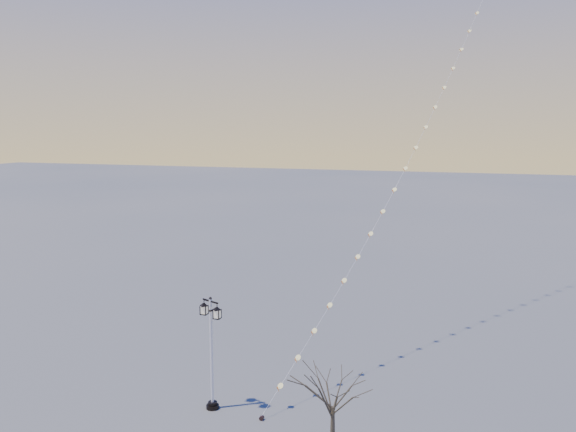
% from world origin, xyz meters
% --- Properties ---
extents(ground, '(300.00, 300.00, 0.00)m').
position_xyz_m(ground, '(0.00, 0.00, 0.00)').
color(ground, '#595C5A').
rests_on(ground, ground).
extents(street_lamp, '(1.26, 0.80, 5.24)m').
position_xyz_m(street_lamp, '(-0.26, 1.92, 2.90)').
color(street_lamp, black).
rests_on(street_lamp, ground).
extents(bare_tree, '(2.28, 2.28, 3.78)m').
position_xyz_m(bare_tree, '(5.85, -0.17, 2.62)').
color(bare_tree, '#383123').
rests_on(bare_tree, ground).
extents(kite_train, '(11.92, 33.38, 32.66)m').
position_xyz_m(kite_train, '(7.89, 18.02, 16.21)').
color(kite_train, black).
rests_on(kite_train, ground).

